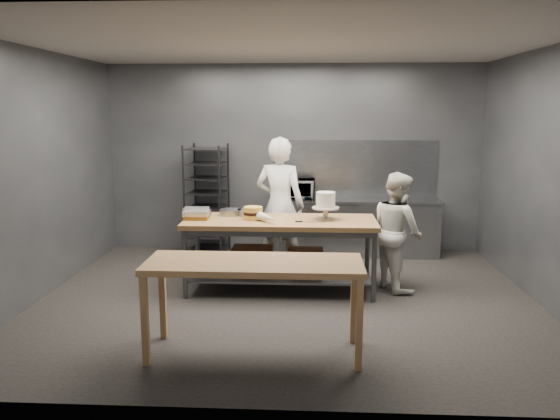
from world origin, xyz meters
name	(u,v)px	position (x,y,z in m)	size (l,w,h in m)	color
ground	(287,299)	(0.00, 0.00, 0.00)	(6.00, 6.00, 0.00)	black
back_wall	(293,158)	(0.00, 2.50, 1.50)	(6.00, 0.04, 3.00)	#4C4F54
work_table	(278,246)	(-0.13, 0.36, 0.57)	(2.40, 0.90, 0.92)	brown
near_counter	(254,270)	(-0.24, -1.51, 0.81)	(2.00, 0.70, 0.90)	brown
back_counter	(356,227)	(1.00, 2.18, 0.45)	(2.60, 0.60, 0.90)	slate
splashback_panel	(355,168)	(1.00, 2.48, 1.35)	(2.60, 0.02, 0.90)	slate
speed_rack	(207,201)	(-1.35, 2.10, 0.86)	(0.65, 0.69, 1.75)	black
chef_behind	(280,206)	(-0.15, 1.15, 0.96)	(0.70, 0.46, 1.92)	white
chef_right	(397,231)	(1.38, 0.52, 0.75)	(0.73, 0.57, 1.51)	silver
microwave	(297,189)	(0.07, 2.18, 1.05)	(0.54, 0.37, 0.30)	black
frosted_cake_stand	(326,202)	(0.46, 0.38, 1.14)	(0.34, 0.34, 0.35)	#BBB096
layer_cake	(253,213)	(-0.44, 0.35, 1.00)	(0.24, 0.24, 0.16)	gold
cake_pans	(227,212)	(-0.81, 0.60, 0.96)	(0.89, 0.34, 0.07)	gray
piping_bag	(267,218)	(-0.25, 0.16, 0.98)	(0.12, 0.12, 0.38)	white
offset_spatula	(306,222)	(0.22, 0.21, 0.93)	(0.36, 0.02, 0.02)	slate
pastry_clamshells	(196,213)	(-1.18, 0.41, 0.98)	(0.36, 0.42, 0.11)	#8F5A1C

